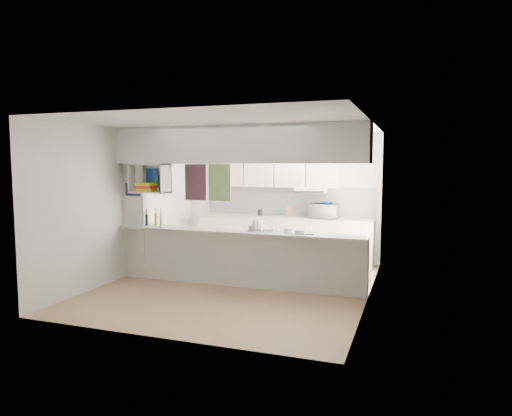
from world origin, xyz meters
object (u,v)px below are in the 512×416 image
at_px(bowl, 326,203).
at_px(dish_rack, 260,226).
at_px(microwave, 324,211).
at_px(wine_bottles, 155,219).

distance_m(bowl, dish_rack, 2.16).
relative_size(microwave, bowl, 2.32).
bearing_deg(bowl, microwave, 144.19).
height_order(microwave, wine_bottles, wine_bottles).
xyz_separation_m(dish_rack, wine_bottles, (-1.94, 0.01, 0.03)).
bearing_deg(bowl, wine_bottles, -142.16).
relative_size(bowl, dish_rack, 0.49).
distance_m(dish_rack, wine_bottles, 1.94).
relative_size(dish_rack, wine_bottles, 1.26).
height_order(dish_rack, wine_bottles, wine_bottles).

